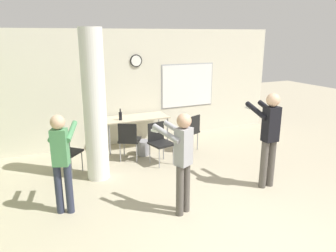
{
  "coord_description": "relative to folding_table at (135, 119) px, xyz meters",
  "views": [
    {
      "loc": [
        -2.62,
        -2.69,
        2.68
      ],
      "look_at": [
        -0.3,
        2.35,
        1.12
      ],
      "focal_mm": 35.0,
      "sensor_mm": 36.0,
      "label": 1
    }
  ],
  "objects": [
    {
      "name": "waste_bin",
      "position": [
        -0.04,
        -0.58,
        -0.53
      ],
      "size": [
        0.3,
        0.3,
        0.33
      ],
      "color": "gray",
      "rests_on": "ground_plane"
    },
    {
      "name": "chair_near_pillar",
      "position": [
        -1.78,
        -1.02,
        -0.19
      ],
      "size": [
        0.62,
        0.62,
        0.87
      ],
      "color": "black",
      "rests_on": "ground_plane"
    },
    {
      "name": "person_watching_back",
      "position": [
        -2.01,
        -2.43,
        0.22
      ],
      "size": [
        0.5,
        0.63,
        1.56
      ],
      "color": "#2D3347",
      "rests_on": "ground_plane"
    },
    {
      "name": "person_playing_front",
      "position": [
        -0.38,
        -3.21,
        0.24
      ],
      "size": [
        0.52,
        0.64,
        1.59
      ],
      "color": "#514C47",
      "rests_on": "ground_plane"
    },
    {
      "name": "chair_table_right",
      "position": [
        1.06,
        -0.79,
        -0.19
      ],
      "size": [
        0.58,
        0.58,
        0.87
      ],
      "color": "black",
      "rests_on": "ground_plane"
    },
    {
      "name": "person_playing_side",
      "position": [
        1.43,
        -3.02,
        0.31
      ],
      "size": [
        0.38,
        0.68,
        1.72
      ],
      "color": "#514C47",
      "rests_on": "ground_plane"
    },
    {
      "name": "chair_table_left",
      "position": [
        -0.43,
        -0.79,
        -0.19
      ],
      "size": [
        0.6,
        0.6,
        0.87
      ],
      "color": "black",
      "rests_on": "ground_plane"
    },
    {
      "name": "support_pillar",
      "position": [
        -1.25,
        -1.39,
        0.7
      ],
      "size": [
        0.42,
        0.42,
        2.8
      ],
      "color": "white",
      "rests_on": "ground_plane"
    },
    {
      "name": "folding_table",
      "position": [
        0.0,
        0.0,
        0.0
      ],
      "size": [
        1.57,
        0.67,
        0.75
      ],
      "color": "beige",
      "rests_on": "ground_plane"
    },
    {
      "name": "wall_back",
      "position": [
        0.17,
        0.49,
        0.7
      ],
      "size": [
        8.0,
        0.15,
        2.8
      ],
      "color": "beige",
      "rests_on": "ground_plane"
    },
    {
      "name": "chair_table_front",
      "position": [
        0.12,
        -1.19,
        -0.19
      ],
      "size": [
        0.52,
        0.52,
        0.87
      ],
      "color": "black",
      "rests_on": "ground_plane"
    },
    {
      "name": "bottle_on_table",
      "position": [
        -0.4,
        -0.11,
        0.16
      ],
      "size": [
        0.08,
        0.08,
        0.27
      ],
      "color": "black",
      "rests_on": "folding_table"
    }
  ]
}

